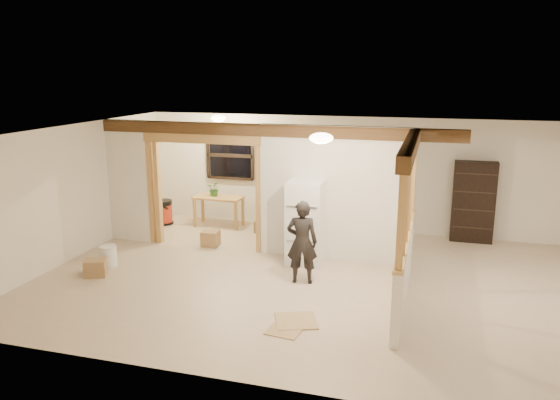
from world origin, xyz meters
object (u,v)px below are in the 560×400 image
(woman, at_px, (302,242))
(shop_vac, at_px, (164,212))
(work_table, at_px, (219,211))
(bookshelf, at_px, (473,202))
(refrigerator, at_px, (306,222))

(woman, bearing_deg, shop_vac, -42.42)
(shop_vac, bearing_deg, work_table, 9.35)
(woman, height_order, bookshelf, bookshelf)
(work_table, bearing_deg, bookshelf, 6.80)
(shop_vac, height_order, bookshelf, bookshelf)
(refrigerator, height_order, shop_vac, refrigerator)
(refrigerator, relative_size, work_table, 1.42)
(work_table, xyz_separation_m, shop_vac, (-1.28, -0.21, -0.06))
(refrigerator, distance_m, bookshelf, 3.73)
(refrigerator, relative_size, woman, 1.10)
(refrigerator, xyz_separation_m, work_table, (-2.46, 1.84, -0.43))
(refrigerator, bearing_deg, work_table, 143.28)
(work_table, distance_m, shop_vac, 1.30)
(refrigerator, xyz_separation_m, woman, (0.16, -0.95, -0.07))
(woman, xyz_separation_m, work_table, (-2.63, 2.78, -0.36))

